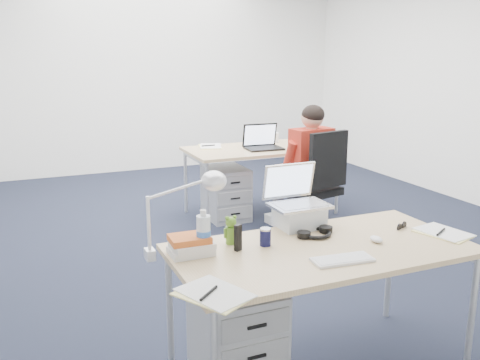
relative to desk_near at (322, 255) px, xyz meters
The scene contains 24 objects.
floor 2.16m from the desk_near, 78.36° to the left, with size 7.00×7.00×0.00m, color black.
room 2.30m from the desk_near, 78.36° to the left, with size 6.02×7.02×2.80m.
desk_near is the anchor object (origin of this frame).
desk_far 2.99m from the desk_near, 70.76° to the left, with size 1.60×0.80×0.73m.
office_chair 2.22m from the desk_near, 60.30° to the left, with size 0.78×0.78×1.05m.
seated_person 2.34m from the desk_near, 62.89° to the left, with size 0.41×0.72×1.25m.
drawer_pedestal_near 0.62m from the desk_near, 168.00° to the left, with size 0.40×0.50×0.55m, color #AAACAF.
drawer_pedestal_far 2.88m from the desk_near, 78.68° to the left, with size 0.40×0.50×0.55m, color #AAACAF.
silver_laptop 0.42m from the desk_near, 80.86° to the left, with size 0.34×0.27×0.36m, color silver, non-canonical shape.
wireless_keyboard 0.21m from the desk_near, 92.17° to the right, with size 0.31×0.13×0.02m, color white.
computer_mouse 0.32m from the desk_near, ahead, with size 0.06×0.09×0.03m, color white.
headphones 0.20m from the desk_near, 70.47° to the left, with size 0.24×0.19×0.04m, color black, non-canonical shape.
can_koozie 0.32m from the desk_near, 151.60° to the left, with size 0.06×0.06×0.10m, color #12143A.
water_bottle 0.65m from the desk_near, 165.57° to the left, with size 0.07×0.07×0.24m, color silver.
bear_figurine 0.51m from the desk_near, 149.94° to the left, with size 0.08×0.06×0.16m, color #3E7920, non-canonical shape.
book_stack 0.70m from the desk_near, 164.68° to the left, with size 0.22×0.16×0.10m, color silver.
cordless_phone 0.47m from the desk_near, 162.55° to the left, with size 0.04×0.02×0.14m, color black.
papers_left 0.80m from the desk_near, 156.98° to the right, with size 0.22×0.31×0.01m, color #FBEF91.
papers_right 0.76m from the desk_near, ahead, with size 0.20×0.29×0.01m, color #FBEF91.
sunglasses 0.60m from the desk_near, ahead, with size 0.10×0.05×0.02m, color black, non-canonical shape.
desk_lamp 0.82m from the desk_near, 165.29° to the left, with size 0.39×0.14×0.44m, color silver, non-canonical shape.
dark_laptop 2.89m from the desk_near, 70.42° to the left, with size 0.38×0.37×0.28m, color black, non-canonical shape.
far_cup 3.32m from the desk_near, 67.39° to the left, with size 0.08×0.08×0.11m, color white.
far_papers 3.12m from the desk_near, 80.93° to the left, with size 0.22×0.32×0.01m, color white.
Camera 1 is at (-1.87, -4.30, 1.75)m, focal length 40.00 mm.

